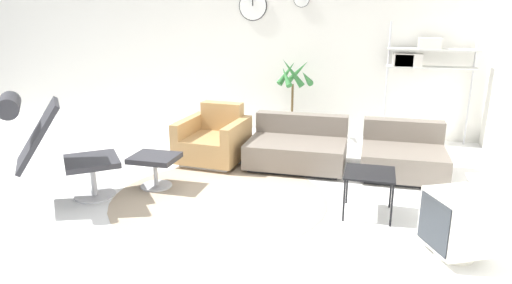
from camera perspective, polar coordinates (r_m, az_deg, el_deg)
ground_plane at (r=5.32m, az=-4.25°, el=-5.53°), size 12.00×12.00×0.00m
wall_back at (r=7.57m, az=2.33°, el=11.94°), size 12.00×0.09×2.80m
round_rug at (r=4.98m, az=-4.55°, el=-7.05°), size 2.33×2.33×0.01m
lounge_chair at (r=5.11m, az=-24.38°, el=0.41°), size 1.17×1.10×1.18m
ottoman at (r=5.32m, az=-12.52°, el=-2.58°), size 0.51×0.43×0.38m
armchair_red at (r=6.12m, az=-5.26°, el=0.07°), size 0.87×0.91×0.75m
couch_low at (r=5.97m, az=5.21°, el=-0.80°), size 1.24×0.95×0.62m
couch_second at (r=5.89m, az=17.86°, el=-1.77°), size 1.00×0.95×0.62m
side_table at (r=4.60m, az=14.01°, el=-4.16°), size 0.48×0.48×0.44m
crt_television at (r=4.10m, az=23.84°, el=-9.32°), size 0.59×0.60×0.55m
potted_plant at (r=7.15m, az=4.66°, el=5.17°), size 0.57×0.55×1.28m
shelf_unit at (r=7.16m, az=19.68°, el=9.91°), size 1.26×0.28×1.80m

